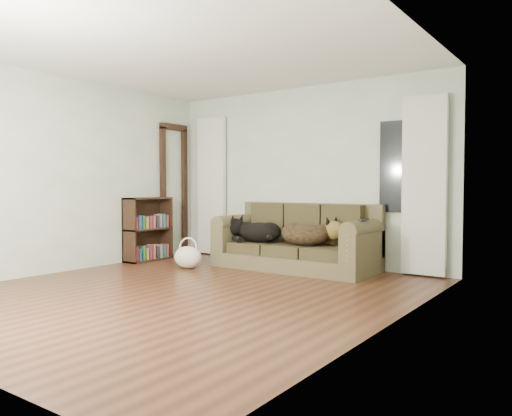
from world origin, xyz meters
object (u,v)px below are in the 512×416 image
Objects in this scene: dog_black_lab at (257,233)px; dog_shepherd at (308,235)px; bookshelf at (148,228)px; tote_bag at (188,257)px; sofa at (294,237)px.

dog_shepherd reaches higher than dog_black_lab.
bookshelf is at bearing 15.56° from dog_shepherd.
dog_shepherd is 1.70× the size of tote_bag.
sofa is 2.30× the size of bookshelf.
tote_bag is (-0.68, -0.70, -0.32)m from dog_black_lab.
tote_bag is (-1.24, -0.80, -0.29)m from sofa.
dog_black_lab reaches higher than tote_bag.
dog_shepherd is (0.24, -0.05, 0.04)m from sofa.
bookshelf reaches higher than dog_black_lab.
tote_bag is (-1.49, -0.76, -0.33)m from dog_shepherd.
bookshelf is at bearing -165.02° from sofa.
dog_black_lab is 0.70× the size of bookshelf.
sofa is 0.57m from dog_black_lab.
dog_black_lab is 0.81m from dog_shepherd.
bookshelf is (-1.02, 0.20, 0.34)m from tote_bag.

